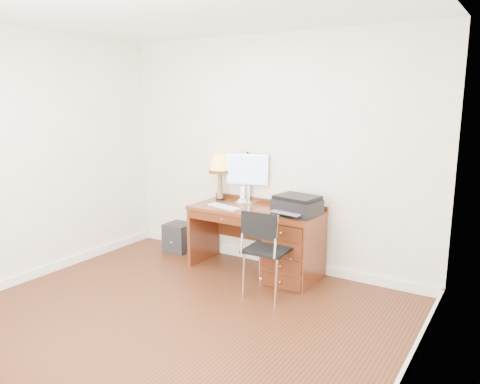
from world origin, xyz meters
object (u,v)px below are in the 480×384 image
Objects in this scene: phone at (243,198)px; chair at (264,245)px; desk at (280,241)px; monitor at (248,172)px; leg_lamp at (220,166)px; printer at (297,205)px; equipment_box at (179,237)px.

phone is 1.04m from chair.
monitor reaches higher than desk.
leg_lamp is at bearing 169.68° from desk.
chair is (0.11, -0.56, 0.13)m from desk.
monitor reaches higher than leg_lamp.
printer is 1.37× the size of equipment_box.
leg_lamp is 1.40m from chair.
equipment_box is (-1.73, 0.09, -0.67)m from printer.
desk is 0.93m from monitor.
phone is 0.55× the size of equipment_box.
monitor is 0.83m from printer.
leg_lamp is at bearing -179.31° from printer.
desk is 2.57× the size of monitor.
desk is 2.96× the size of printer.
equipment_box is (-0.62, -0.07, -0.98)m from leg_lamp.
monitor is 0.37m from leg_lamp.
monitor is 1.04× the size of leg_lamp.
printer is 0.65m from chair.
printer is at bearing 3.26° from desk.
equipment_box is (-0.94, -0.07, -0.63)m from phone.
monitor reaches higher than printer.
phone is at bearing -0.26° from leg_lamp.
monitor is 1.36m from equipment_box.
phone reaches higher than equipment_box.
monitor is at bearing 127.63° from chair.
leg_lamp reaches higher than equipment_box.
equipment_box is at bearing 166.25° from phone.
phone reaches higher than desk.
printer reaches higher than equipment_box.
desk is at bearing -33.64° from phone.
desk is at bearing -38.33° from monitor.
printer and phone have the same top height.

